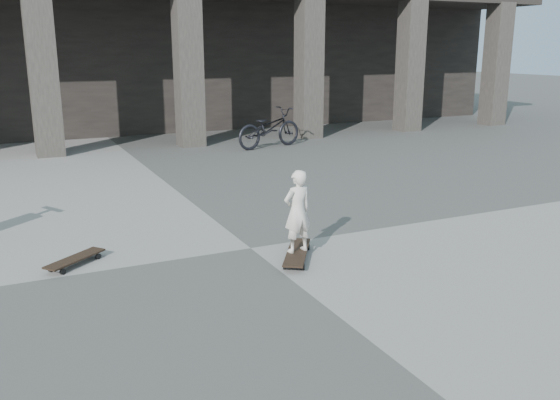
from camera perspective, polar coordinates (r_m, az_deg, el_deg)
name	(u,v)px	position (r m, az deg, el deg)	size (l,w,h in m)	color
ground	(251,248)	(7.86, -2.84, -4.65)	(90.00, 90.00, 0.00)	#444542
colonnade	(86,33)	(20.84, -18.13, 15.05)	(28.00, 8.82, 6.00)	black
longboard	(297,253)	(7.43, 1.65, -5.11)	(0.78, 1.02, 0.11)	black
skateboard_spare	(75,259)	(7.65, -19.12, -5.42)	(0.78, 0.68, 0.10)	black
child	(297,211)	(7.27, 1.68, -1.09)	(0.38, 0.25, 1.04)	beige
bicycle	(269,128)	(15.68, -1.06, 6.94)	(0.69, 1.98, 1.04)	black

